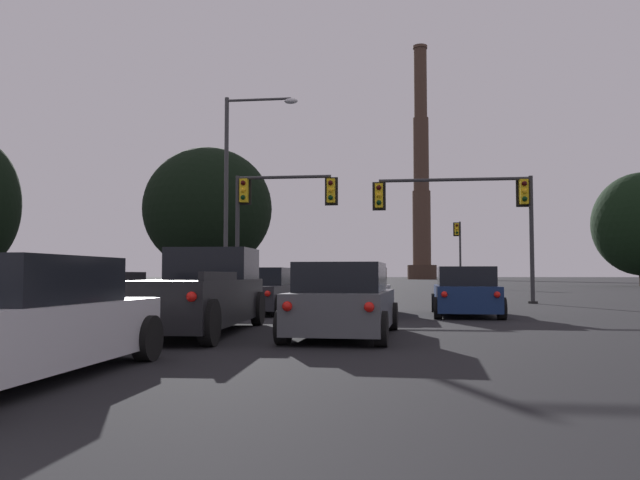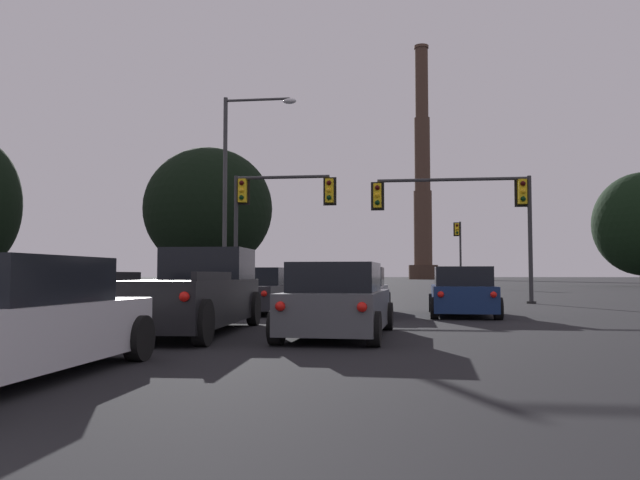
{
  "view_description": "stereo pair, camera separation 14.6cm",
  "coord_description": "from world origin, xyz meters",
  "px_view_note": "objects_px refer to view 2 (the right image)",
  "views": [
    {
      "loc": [
        1.24,
        -1.42,
        1.21
      ],
      "look_at": [
        -5.04,
        48.87,
        4.02
      ],
      "focal_mm": 35.0,
      "sensor_mm": 36.0,
      "label": 1
    },
    {
      "loc": [
        1.39,
        -1.4,
        1.21
      ],
      "look_at": [
        -5.04,
        48.87,
        4.02
      ],
      "focal_mm": 35.0,
      "sensor_mm": 36.0,
      "label": 2
    }
  ],
  "objects_px": {
    "traffic_light_far_right": "(459,244)",
    "smokestack": "(423,187)",
    "sedan_center_lane_front": "(356,293)",
    "pickup_truck_left_lane_second": "(190,294)",
    "hatchback_center_lane_second": "(338,303)",
    "traffic_light_overhead_right": "(473,205)",
    "sedan_left_lane_front": "(260,292)",
    "hatchback_right_lane_front": "(462,293)",
    "traffic_light_overhead_left": "(269,205)",
    "street_lamp": "(236,176)"
  },
  "relations": [
    {
      "from": "street_lamp",
      "to": "pickup_truck_left_lane_second",
      "type": "bearing_deg",
      "value": -78.18
    },
    {
      "from": "sedan_center_lane_front",
      "to": "pickup_truck_left_lane_second",
      "type": "relative_size",
      "value": 0.85
    },
    {
      "from": "hatchback_right_lane_front",
      "to": "hatchback_center_lane_second",
      "type": "xyz_separation_m",
      "value": [
        -3.01,
        -6.67,
        0.0
      ]
    },
    {
      "from": "hatchback_right_lane_front",
      "to": "smokestack",
      "type": "height_order",
      "value": "smokestack"
    },
    {
      "from": "hatchback_right_lane_front",
      "to": "pickup_truck_left_lane_second",
      "type": "relative_size",
      "value": 0.75
    },
    {
      "from": "sedan_left_lane_front",
      "to": "hatchback_center_lane_second",
      "type": "relative_size",
      "value": 1.13
    },
    {
      "from": "traffic_light_overhead_right",
      "to": "smokestack",
      "type": "distance_m",
      "value": 133.22
    },
    {
      "from": "traffic_light_far_right",
      "to": "sedan_left_lane_front",
      "type": "bearing_deg",
      "value": -104.56
    },
    {
      "from": "traffic_light_overhead_right",
      "to": "sedan_center_lane_front",
      "type": "bearing_deg",
      "value": -118.53
    },
    {
      "from": "pickup_truck_left_lane_second",
      "to": "traffic_light_far_right",
      "type": "distance_m",
      "value": 45.22
    },
    {
      "from": "hatchback_center_lane_second",
      "to": "traffic_light_far_right",
      "type": "height_order",
      "value": "traffic_light_far_right"
    },
    {
      "from": "smokestack",
      "to": "pickup_truck_left_lane_second",
      "type": "bearing_deg",
      "value": -94.03
    },
    {
      "from": "hatchback_center_lane_second",
      "to": "traffic_light_far_right",
      "type": "xyz_separation_m",
      "value": [
        6.47,
        44.7,
        3.24
      ]
    },
    {
      "from": "hatchback_center_lane_second",
      "to": "smokestack",
      "type": "relative_size",
      "value": 0.07
    },
    {
      "from": "sedan_center_lane_front",
      "to": "traffic_light_overhead_right",
      "type": "relative_size",
      "value": 0.69
    },
    {
      "from": "sedan_center_lane_front",
      "to": "traffic_light_overhead_right",
      "type": "height_order",
      "value": "traffic_light_overhead_right"
    },
    {
      "from": "traffic_light_far_right",
      "to": "street_lamp",
      "type": "bearing_deg",
      "value": -114.78
    },
    {
      "from": "pickup_truck_left_lane_second",
      "to": "hatchback_center_lane_second",
      "type": "relative_size",
      "value": 1.33
    },
    {
      "from": "traffic_light_far_right",
      "to": "smokestack",
      "type": "bearing_deg",
      "value": 89.65
    },
    {
      "from": "traffic_light_overhead_right",
      "to": "street_lamp",
      "type": "xyz_separation_m",
      "value": [
        -10.82,
        1.71,
        1.73
      ]
    },
    {
      "from": "hatchback_center_lane_second",
      "to": "sedan_left_lane_front",
      "type": "bearing_deg",
      "value": 116.5
    },
    {
      "from": "traffic_light_far_right",
      "to": "traffic_light_overhead_left",
      "type": "bearing_deg",
      "value": -110.19
    },
    {
      "from": "traffic_light_overhead_left",
      "to": "smokestack",
      "type": "height_order",
      "value": "smokestack"
    },
    {
      "from": "sedan_center_lane_front",
      "to": "traffic_light_overhead_right",
      "type": "distance_m",
      "value": 9.9
    },
    {
      "from": "sedan_left_lane_front",
      "to": "pickup_truck_left_lane_second",
      "type": "height_order",
      "value": "pickup_truck_left_lane_second"
    },
    {
      "from": "sedan_left_lane_front",
      "to": "hatchback_right_lane_front",
      "type": "distance_m",
      "value": 6.28
    },
    {
      "from": "traffic_light_overhead_right",
      "to": "street_lamp",
      "type": "height_order",
      "value": "street_lamp"
    },
    {
      "from": "hatchback_right_lane_front",
      "to": "smokestack",
      "type": "relative_size",
      "value": 0.07
    },
    {
      "from": "sedan_left_lane_front",
      "to": "sedan_center_lane_front",
      "type": "xyz_separation_m",
      "value": [
        3.1,
        -0.66,
        0.0
      ]
    },
    {
      "from": "traffic_light_overhead_left",
      "to": "traffic_light_far_right",
      "type": "relative_size",
      "value": 0.94
    },
    {
      "from": "pickup_truck_left_lane_second",
      "to": "smokestack",
      "type": "relative_size",
      "value": 0.09
    },
    {
      "from": "street_lamp",
      "to": "traffic_light_overhead_right",
      "type": "bearing_deg",
      "value": -8.99
    },
    {
      "from": "hatchback_center_lane_second",
      "to": "traffic_light_overhead_left",
      "type": "xyz_separation_m",
      "value": [
        -4.51,
        14.82,
        3.6
      ]
    },
    {
      "from": "pickup_truck_left_lane_second",
      "to": "hatchback_right_lane_front",
      "type": "bearing_deg",
      "value": 42.12
    },
    {
      "from": "traffic_light_overhead_right",
      "to": "traffic_light_far_right",
      "type": "height_order",
      "value": "traffic_light_far_right"
    },
    {
      "from": "sedan_left_lane_front",
      "to": "pickup_truck_left_lane_second",
      "type": "relative_size",
      "value": 0.85
    },
    {
      "from": "pickup_truck_left_lane_second",
      "to": "smokestack",
      "type": "height_order",
      "value": "smokestack"
    },
    {
      "from": "traffic_light_overhead_right",
      "to": "traffic_light_overhead_left",
      "type": "distance_m",
      "value": 8.81
    },
    {
      "from": "traffic_light_overhead_left",
      "to": "sedan_left_lane_front",
      "type": "bearing_deg",
      "value": -80.21
    },
    {
      "from": "sedan_center_lane_front",
      "to": "smokestack",
      "type": "height_order",
      "value": "smokestack"
    },
    {
      "from": "hatchback_center_lane_second",
      "to": "traffic_light_overhead_right",
      "type": "xyz_separation_m",
      "value": [
        4.3,
        14.85,
        3.49
      ]
    },
    {
      "from": "pickup_truck_left_lane_second",
      "to": "smokestack",
      "type": "xyz_separation_m",
      "value": [
        10.28,
        146.02,
        22.58
      ]
    },
    {
      "from": "traffic_light_overhead_left",
      "to": "sedan_center_lane_front",
      "type": "bearing_deg",
      "value": -61.58
    },
    {
      "from": "sedan_left_lane_front",
      "to": "hatchback_center_lane_second",
      "type": "distance_m",
      "value": 8.04
    },
    {
      "from": "sedan_center_lane_front",
      "to": "hatchback_center_lane_second",
      "type": "relative_size",
      "value": 1.13
    },
    {
      "from": "hatchback_right_lane_front",
      "to": "traffic_light_overhead_left",
      "type": "xyz_separation_m",
      "value": [
        -7.53,
        8.15,
        3.6
      ]
    },
    {
      "from": "sedan_left_lane_front",
      "to": "traffic_light_overhead_right",
      "type": "height_order",
      "value": "traffic_light_overhead_right"
    },
    {
      "from": "sedan_center_lane_front",
      "to": "hatchback_right_lane_front",
      "type": "bearing_deg",
      "value": -0.04
    },
    {
      "from": "hatchback_right_lane_front",
      "to": "smokestack",
      "type": "xyz_separation_m",
      "value": [
        4.08,
        139.97,
        22.72
      ]
    },
    {
      "from": "traffic_light_far_right",
      "to": "street_lamp",
      "type": "height_order",
      "value": "street_lamp"
    }
  ]
}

